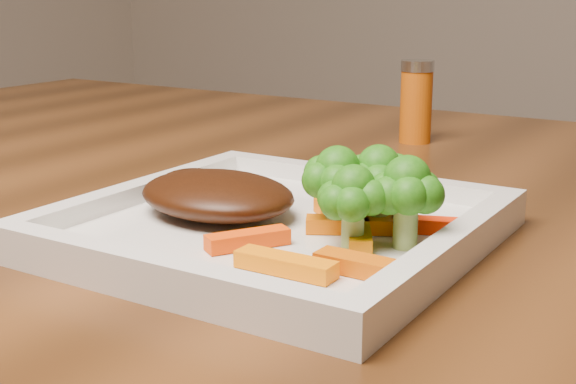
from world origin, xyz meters
The scene contains 14 objects.
plate centered at (0.21, -0.26, 0.76)m, with size 0.27×0.27×0.01m, color white.
steak centered at (0.16, -0.26, 0.78)m, with size 0.12×0.10×0.03m, color #381808.
broccoli_0 centered at (0.28, -0.23, 0.80)m, with size 0.05×0.05×0.07m, color #2A6310, non-canonical shape.
broccoli_1 centered at (0.31, -0.25, 0.79)m, with size 0.06×0.06×0.06m, color #156410, non-canonical shape.
broccoli_2 centered at (0.28, -0.28, 0.79)m, with size 0.05×0.05×0.06m, color #276E12, non-canonical shape.
broccoli_3 centered at (0.26, -0.25, 0.79)m, with size 0.06×0.06×0.06m, color #237012, non-canonical shape.
carrot_0 centered at (0.27, -0.33, 0.77)m, with size 0.06×0.02×0.01m, color orange.
carrot_1 centered at (0.31, -0.31, 0.77)m, with size 0.06×0.02×0.01m, color #CC5403.
carrot_2 centered at (0.22, -0.31, 0.77)m, with size 0.05×0.01×0.01m, color #F74304.
carrot_3 centered at (0.31, -0.22, 0.77)m, with size 0.05×0.01×0.01m, color #F52903.
carrot_4 centered at (0.24, -0.20, 0.77)m, with size 0.05×0.01×0.01m, color #FF6D04.
carrot_5 centered at (0.28, -0.26, 0.77)m, with size 0.05×0.01×0.01m, color #CE6E03.
carrot_6 centered at (0.26, -0.24, 0.77)m, with size 0.06×0.02×0.01m, color #F06703.
spice_shaker centered at (0.15, 0.13, 0.80)m, with size 0.04×0.04×0.09m, color #B24E09.
Camera 1 is at (0.50, -0.70, 0.92)m, focal length 50.00 mm.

